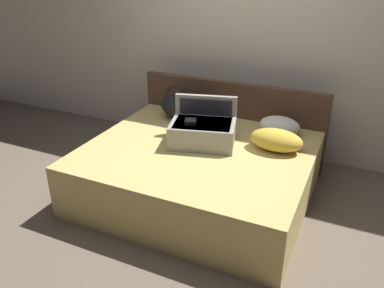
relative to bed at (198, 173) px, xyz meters
name	(u,v)px	position (x,y,z in m)	size (l,w,h in m)	color
ground_plane	(179,219)	(0.00, -0.40, -0.25)	(12.00, 12.00, 0.00)	#6B5B4C
back_wall	(246,32)	(0.00, 1.25, 1.05)	(8.00, 0.10, 2.60)	beige
bed	(198,173)	(0.00, 0.00, 0.00)	(1.95, 1.66, 0.49)	tan
headboard	(231,121)	(0.00, 0.87, 0.18)	(1.99, 0.08, 0.86)	#4C3323
hard_case_large	(203,130)	(-0.01, 0.13, 0.37)	(0.66, 0.56, 0.39)	gray
duffel_bag	(184,106)	(-0.41, 0.57, 0.39)	(0.52, 0.30, 0.35)	black
pillow_near_headboard	(280,126)	(0.57, 0.62, 0.33)	(0.38, 0.27, 0.17)	white
pillow_center_head	(276,140)	(0.63, 0.26, 0.34)	(0.46, 0.27, 0.19)	gold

